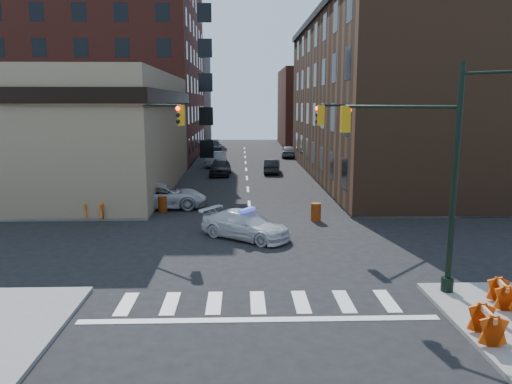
{
  "coord_description": "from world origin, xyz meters",
  "views": [
    {
      "loc": [
        -0.56,
        -23.03,
        6.8
      ],
      "look_at": [
        0.23,
        2.55,
        2.2
      ],
      "focal_mm": 35.0,
      "sensor_mm": 36.0,
      "label": 1
    }
  ],
  "objects": [
    {
      "name": "parked_car_enear",
      "position": [
        2.5,
        25.14,
        0.67
      ],
      "size": [
        1.84,
        4.22,
        1.35
      ],
      "primitive_type": "imported",
      "rotation": [
        0.0,
        0.0,
        3.04
      ],
      "color": "black",
      "rests_on": "ground"
    },
    {
      "name": "bank_building",
      "position": [
        -17.0,
        16.5,
        4.5
      ],
      "size": [
        22.0,
        22.0,
        9.0
      ],
      "primitive_type": "cube",
      "color": "#867557",
      "rests_on": "ground"
    },
    {
      "name": "barricade_nw_a",
      "position": [
        -6.5,
        7.84,
        0.56
      ],
      "size": [
        1.19,
        0.77,
        0.82
      ],
      "primitive_type": null,
      "rotation": [
        0.0,
        0.0,
        -0.21
      ],
      "color": "#C15B09",
      "rests_on": "sidewalk_nw"
    },
    {
      "name": "tree_ne_near",
      "position": [
        7.5,
        26.0,
        3.49
      ],
      "size": [
        3.0,
        3.0,
        4.85
      ],
      "color": "black",
      "rests_on": "sidewalk_ne"
    },
    {
      "name": "police_car",
      "position": [
        -0.33,
        1.48,
        0.7
      ],
      "size": [
        5.07,
        4.43,
        1.4
      ],
      "primitive_type": "imported",
      "rotation": [
        0.0,
        0.0,
        0.94
      ],
      "color": "silver",
      "rests_on": "ground"
    },
    {
      "name": "parked_car_wnear",
      "position": [
        -2.5,
        23.92,
        0.79
      ],
      "size": [
        2.02,
        4.7,
        1.58
      ],
      "primitive_type": "imported",
      "rotation": [
        0.0,
        0.0,
        -0.03
      ],
      "color": "black",
      "rests_on": "ground"
    },
    {
      "name": "barricade_se_d",
      "position": [
        6.4,
        -10.0,
        0.59
      ],
      "size": [
        0.69,
        1.22,
        0.87
      ],
      "primitive_type": null,
      "rotation": [
        0.0,
        0.0,
        1.47
      ],
      "color": "#C04109",
      "rests_on": "sidewalk_se"
    },
    {
      "name": "filler_nw",
      "position": [
        -16.0,
        62.0,
        8.0
      ],
      "size": [
        20.0,
        18.0,
        16.0
      ],
      "primitive_type": "cube",
      "color": "brown",
      "rests_on": "ground"
    },
    {
      "name": "parked_car_wfar",
      "position": [
        -3.23,
        30.59,
        0.79
      ],
      "size": [
        2.21,
        4.97,
        1.58
      ],
      "primitive_type": "imported",
      "rotation": [
        0.0,
        0.0,
        -0.11
      ],
      "color": "gray",
      "rests_on": "ground"
    },
    {
      "name": "tree_ne_far",
      "position": [
        7.5,
        34.0,
        3.49
      ],
      "size": [
        3.0,
        3.0,
        4.85
      ],
      "color": "black",
      "rests_on": "sidewalk_ne"
    },
    {
      "name": "ground",
      "position": [
        0.0,
        0.0,
        0.0
      ],
      "size": [
        140.0,
        140.0,
        0.0
      ],
      "primitive_type": "plane",
      "color": "black",
      "rests_on": "ground"
    },
    {
      "name": "signal_pole_se",
      "position": [
        6.04,
        -5.52,
        4.61
      ],
      "size": [
        5.4,
        5.27,
        8.0
      ],
      "rotation": [
        0.0,
        0.0,
        2.36
      ],
      "color": "black",
      "rests_on": "sidewalk_se"
    },
    {
      "name": "parked_car_efar",
      "position": [
        5.5,
        39.56,
        0.75
      ],
      "size": [
        2.18,
        4.55,
        1.5
      ],
      "primitive_type": "imported",
      "rotation": [
        0.0,
        0.0,
        3.05
      ],
      "color": "gray",
      "rests_on": "ground"
    },
    {
      "name": "barricade_se_a",
      "position": [
        8.05,
        -7.67,
        0.55
      ],
      "size": [
        0.73,
        1.16,
        0.81
      ],
      "primitive_type": null,
      "rotation": [
        0.0,
        0.0,
        1.39
      ],
      "color": "#E0550A",
      "rests_on": "sidewalk_se"
    },
    {
      "name": "pedestrian_a",
      "position": [
        -7.88,
        9.26,
        1.0
      ],
      "size": [
        0.73,
        0.72,
        1.7
      ],
      "primitive_type": "imported",
      "rotation": [
        0.0,
        0.0,
        -0.77
      ],
      "color": "black",
      "rests_on": "sidewalk_nw"
    },
    {
      "name": "filler_ne",
      "position": [
        14.0,
        58.0,
        6.0
      ],
      "size": [
        16.0,
        16.0,
        12.0
      ],
      "primitive_type": "cube",
      "color": "#5B251C",
      "rests_on": "ground"
    },
    {
      "name": "commercial_row_ne",
      "position": [
        13.0,
        22.5,
        7.0
      ],
      "size": [
        14.0,
        34.0,
        14.0
      ],
      "primitive_type": "cube",
      "color": "#4C301E",
      "rests_on": "ground"
    },
    {
      "name": "sidewalk_ne",
      "position": [
        23.0,
        32.75,
        0.07
      ],
      "size": [
        34.0,
        54.5,
        0.15
      ],
      "primitive_type": "cube",
      "color": "gray",
      "rests_on": "ground"
    },
    {
      "name": "pickup",
      "position": [
        -5.65,
        9.06,
        0.79
      ],
      "size": [
        5.88,
        3.03,
        1.59
      ],
      "primitive_type": "imported",
      "rotation": [
        0.0,
        0.0,
        1.64
      ],
      "color": "#BBBBBF",
      "rests_on": "ground"
    },
    {
      "name": "pedestrian_c",
      "position": [
        -13.0,
        6.28,
        0.93
      ],
      "size": [
        0.99,
        0.62,
        1.56
      ],
      "primitive_type": "imported",
      "rotation": [
        0.0,
        0.0,
        0.28
      ],
      "color": "#212432",
      "rests_on": "sidewalk_nw"
    },
    {
      "name": "signal_pole_ne",
      "position": [
        5.84,
        5.35,
        4.34
      ],
      "size": [
        3.67,
        3.58,
        8.0
      ],
      "rotation": [
        0.0,
        0.0,
        -2.36
      ],
      "color": "black",
      "rests_on": "sidewalk_ne"
    },
    {
      "name": "apartment_block",
      "position": [
        -18.5,
        40.0,
        12.0
      ],
      "size": [
        25.0,
        25.0,
        24.0
      ],
      "primitive_type": "cube",
      "color": "#5B251C",
      "rests_on": "ground"
    },
    {
      "name": "barrel_road",
      "position": [
        3.8,
        5.18,
        0.52
      ],
      "size": [
        0.78,
        0.78,
        1.05
      ],
      "primitive_type": "cylinder",
      "rotation": [
        0.0,
        0.0,
        -0.43
      ],
      "color": "#D5500A",
      "rests_on": "ground"
    },
    {
      "name": "pedestrian_b",
      "position": [
        -9.82,
        9.3,
        1.15
      ],
      "size": [
        1.09,
        0.91,
        2.0
      ],
      "primitive_type": "imported",
      "rotation": [
        0.0,
        0.0,
        0.17
      ],
      "color": "black",
      "rests_on": "sidewalk_nw"
    },
    {
      "name": "barricade_nw_b",
      "position": [
        -9.03,
        5.7,
        0.63
      ],
      "size": [
        1.35,
        0.82,
        0.95
      ],
      "primitive_type": null,
      "rotation": [
        0.0,
        0.0,
        -0.15
      ],
      "color": "#EA460B",
      "rests_on": "sidewalk_nw"
    },
    {
      "name": "sidewalk_nw",
      "position": [
        -23.0,
        32.75,
        0.07
      ],
      "size": [
        34.0,
        54.5,
        0.15
      ],
      "primitive_type": "cube",
      "color": "gray",
      "rests_on": "ground"
    },
    {
      "name": "barrel_bank",
      "position": [
        -5.5,
        7.93,
        0.5
      ],
      "size": [
        0.71,
        0.71,
        1.01
      ],
      "primitive_type": "cylinder",
      "rotation": [
        0.0,
        0.0,
        -0.31
      ],
      "color": "#C35009",
      "rests_on": "ground"
    },
    {
      "name": "parked_car_wdeep",
      "position": [
        -4.35,
        46.36,
        0.81
      ],
      "size": [
        2.7,
        5.74,
        1.62
      ],
      "primitive_type": "imported",
      "rotation": [
        0.0,
        0.0,
        0.08
      ],
      "color": "black",
      "rests_on": "ground"
    },
    {
      "name": "signal_pole_nw",
      "position": [
        -5.85,
        5.34,
        4.34
      ],
      "size": [
        3.58,
        3.67,
        8.0
      ],
      "rotation": [
        0.0,
        0.0,
        -0.79
      ],
      "color": "black",
      "rests_on": "sidewalk_nw"
    }
  ]
}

